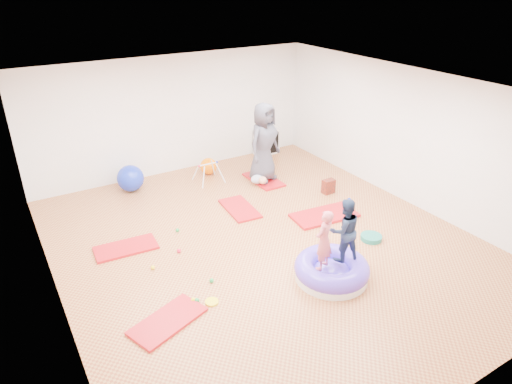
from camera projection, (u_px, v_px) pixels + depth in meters
room at (265, 172)px, 7.74m from camera, size 7.01×8.01×2.81m
gym_mat_front_left at (168, 321)px, 6.44m from camera, size 1.20×0.87×0.05m
gym_mat_mid_left at (126, 248)px, 8.14m from camera, size 1.12×0.62×0.05m
gym_mat_center_back at (240, 209)px, 9.49m from camera, size 0.63×1.13×0.05m
gym_mat_right at (324, 215)px, 9.21m from camera, size 1.38×0.80×0.05m
gym_mat_rear_right at (264, 180)px, 10.80m from camera, size 0.55×1.10×0.05m
inflatable_cushion at (332, 270)px, 7.32m from camera, size 1.21×1.21×0.38m
child_pink at (324, 237)px, 6.89m from camera, size 0.43×0.36×1.00m
child_navy at (345, 227)px, 7.09m from camera, size 0.60×0.51×1.07m
adult_caregiver at (264, 142)px, 10.37m from camera, size 1.04×0.86×1.84m
infant at (259, 179)px, 10.49m from camera, size 0.39×0.40×0.23m
ball_pit_balls at (249, 259)px, 7.81m from camera, size 4.57×2.94×0.07m
exercise_ball_blue at (130, 178)px, 10.20m from camera, size 0.60×0.60×0.60m
exercise_ball_orange at (209, 166)px, 11.08m from camera, size 0.41×0.41×0.41m
infant_play_gym at (208, 170)px, 10.59m from camera, size 0.62×0.59×0.47m
cube_shelf at (266, 142)px, 12.27m from camera, size 0.66×0.33×0.66m
balance_disc at (371, 237)px, 8.42m from camera, size 0.39×0.39×0.09m
backpack at (328, 186)px, 10.14m from camera, size 0.28×0.18×0.32m
yellow_toy at (212, 302)px, 6.82m from camera, size 0.20×0.20×0.03m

